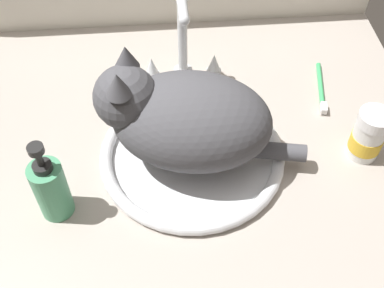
{
  "coord_description": "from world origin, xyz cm",
  "views": [
    {
      "loc": [
        -1.08,
        -59.89,
        74.15
      ],
      "look_at": [
        3.76,
        -3.31,
        7.0
      ],
      "focal_mm": 44.96,
      "sensor_mm": 36.0,
      "label": 1
    }
  ],
  "objects_px": {
    "pill_bottle": "(368,136)",
    "toothbrush": "(321,89)",
    "sink_basin": "(192,154)",
    "soap_pump_bottle": "(51,188)",
    "cat": "(180,118)",
    "faucet": "(183,51)"
  },
  "relations": [
    {
      "from": "sink_basin",
      "to": "pill_bottle",
      "type": "xyz_separation_m",
      "value": [
        0.32,
        -0.02,
        0.04
      ]
    },
    {
      "from": "faucet",
      "to": "pill_bottle",
      "type": "distance_m",
      "value": 0.4
    },
    {
      "from": "faucet",
      "to": "toothbrush",
      "type": "bearing_deg",
      "value": -12.68
    },
    {
      "from": "cat",
      "to": "soap_pump_bottle",
      "type": "relative_size",
      "value": 2.23
    },
    {
      "from": "soap_pump_bottle",
      "to": "pill_bottle",
      "type": "bearing_deg",
      "value": 7.88
    },
    {
      "from": "sink_basin",
      "to": "faucet",
      "type": "bearing_deg",
      "value": 90.0
    },
    {
      "from": "pill_bottle",
      "to": "toothbrush",
      "type": "height_order",
      "value": "pill_bottle"
    },
    {
      "from": "faucet",
      "to": "toothbrush",
      "type": "xyz_separation_m",
      "value": [
        0.29,
        -0.07,
        -0.07
      ]
    },
    {
      "from": "sink_basin",
      "to": "toothbrush",
      "type": "bearing_deg",
      "value": 28.53
    },
    {
      "from": "soap_pump_bottle",
      "to": "sink_basin",
      "type": "bearing_deg",
      "value": 21.36
    },
    {
      "from": "toothbrush",
      "to": "soap_pump_bottle",
      "type": "bearing_deg",
      "value": -154.62
    },
    {
      "from": "pill_bottle",
      "to": "faucet",
      "type": "bearing_deg",
      "value": 143.51
    },
    {
      "from": "faucet",
      "to": "pill_bottle",
      "type": "height_order",
      "value": "faucet"
    },
    {
      "from": "sink_basin",
      "to": "soap_pump_bottle",
      "type": "xyz_separation_m",
      "value": [
        -0.24,
        -0.09,
        0.05
      ]
    },
    {
      "from": "sink_basin",
      "to": "faucet",
      "type": "xyz_separation_m",
      "value": [
        -0.0,
        0.22,
        0.07
      ]
    },
    {
      "from": "faucet",
      "to": "toothbrush",
      "type": "relative_size",
      "value": 1.3
    },
    {
      "from": "sink_basin",
      "to": "pill_bottle",
      "type": "height_order",
      "value": "pill_bottle"
    },
    {
      "from": "pill_bottle",
      "to": "toothbrush",
      "type": "xyz_separation_m",
      "value": [
        -0.03,
        0.17,
        -0.04
      ]
    },
    {
      "from": "faucet",
      "to": "cat",
      "type": "height_order",
      "value": "cat"
    },
    {
      "from": "sink_basin",
      "to": "cat",
      "type": "xyz_separation_m",
      "value": [
        -0.02,
        0.0,
        0.1
      ]
    },
    {
      "from": "sink_basin",
      "to": "soap_pump_bottle",
      "type": "bearing_deg",
      "value": -158.64
    },
    {
      "from": "soap_pump_bottle",
      "to": "pill_bottle",
      "type": "relative_size",
      "value": 1.6
    }
  ]
}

